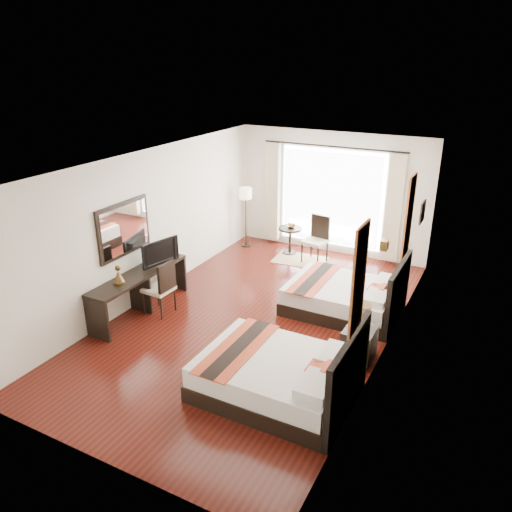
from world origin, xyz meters
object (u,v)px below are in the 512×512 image
at_px(bed_far, 347,297).
at_px(television, 158,251).
at_px(table_lamp, 362,312).
at_px(window_chair, 315,248).
at_px(desk_chair, 160,297).
at_px(bed_near, 280,375).
at_px(console_desk, 140,292).
at_px(floor_lamp, 246,197).
at_px(vase, 356,331).
at_px(fruit_bowl, 291,227).
at_px(nightstand, 359,344).
at_px(side_table, 290,241).

relative_size(bed_far, television, 2.45).
distance_m(table_lamp, window_chair, 3.86).
bearing_deg(desk_chair, bed_near, 160.69).
relative_size(console_desk, floor_lamp, 1.51).
height_order(vase, floor_lamp, floor_lamp).
bearing_deg(table_lamp, fruit_bowl, 127.82).
xyz_separation_m(console_desk, fruit_bowl, (1.25, 3.87, 0.28)).
relative_size(console_desk, window_chair, 2.11).
height_order(table_lamp, floor_lamp, floor_lamp).
bearing_deg(nightstand, window_chair, 121.33).
relative_size(fruit_bowl, window_chair, 0.19).
bearing_deg(nightstand, floor_lamp, 138.27).
relative_size(side_table, window_chair, 0.61).
relative_size(nightstand, table_lamp, 1.33).
relative_size(console_desk, television, 2.72).
height_order(vase, television, television).
bearing_deg(desk_chair, television, -50.92).
relative_size(nightstand, window_chair, 0.53).
bearing_deg(vase, table_lamp, 86.57).
relative_size(console_desk, desk_chair, 2.18).
height_order(side_table, fruit_bowl, fruit_bowl).
relative_size(bed_far, vase, 13.81).
height_order(vase, window_chair, window_chair).
bearing_deg(desk_chair, console_desk, 20.87).
height_order(desk_chair, floor_lamp, floor_lamp).
xyz_separation_m(table_lamp, fruit_bowl, (-2.70, 3.48, -0.12)).
bearing_deg(console_desk, floor_lamp, 88.57).
bearing_deg(table_lamp, window_chair, 121.58).
distance_m(bed_far, vase, 1.71).
relative_size(table_lamp, vase, 2.88).
xyz_separation_m(vase, floor_lamp, (-3.84, 3.62, 0.65)).
bearing_deg(window_chair, nightstand, 40.25).
xyz_separation_m(vase, fruit_bowl, (-2.68, 3.71, 0.08)).
bearing_deg(window_chair, bed_far, 44.24).
relative_size(table_lamp, console_desk, 0.19).
bearing_deg(vase, window_chair, 119.70).
height_order(table_lamp, desk_chair, desk_chair).
xyz_separation_m(side_table, window_chair, (0.70, -0.20, 0.00)).
relative_size(bed_near, window_chair, 1.99).
bearing_deg(side_table, nightstand, -52.22).
bearing_deg(vase, nightstand, 81.96).
bearing_deg(television, fruit_bowl, -6.32).
distance_m(desk_chair, window_chair, 3.88).
bearing_deg(fruit_bowl, desk_chair, -103.48).
bearing_deg(bed_far, console_desk, -152.35).
bearing_deg(television, console_desk, -168.12).
bearing_deg(bed_near, bed_far, 88.97).
distance_m(bed_near, nightstand, 1.51).
bearing_deg(nightstand, side_table, 127.78).
relative_size(vase, side_table, 0.23).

